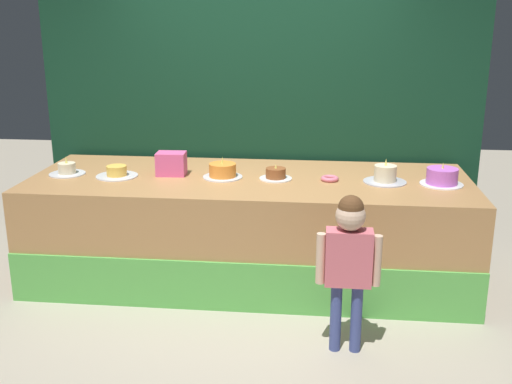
{
  "coord_description": "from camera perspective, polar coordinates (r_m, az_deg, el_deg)",
  "views": [
    {
      "loc": [
        0.56,
        -4.13,
        2.16
      ],
      "look_at": [
        0.08,
        0.39,
        0.82
      ],
      "focal_mm": 43.04,
      "sensor_mm": 36.0,
      "label": 1
    }
  ],
  "objects": [
    {
      "name": "cake_center_right",
      "position": [
        4.92,
        1.84,
        1.65
      ],
      "size": [
        0.26,
        0.26,
        0.12
      ],
      "color": "white",
      "rests_on": "stage_platform"
    },
    {
      "name": "cake_far_right",
      "position": [
        4.97,
        16.9,
        1.34
      ],
      "size": [
        0.33,
        0.33,
        0.18
      ],
      "color": "white",
      "rests_on": "stage_platform"
    },
    {
      "name": "stage_platform",
      "position": [
        5.11,
        -0.6,
        -3.37
      ],
      "size": [
        3.56,
        1.31,
        0.87
      ],
      "color": "#B27F4C",
      "rests_on": "ground_plane"
    },
    {
      "name": "curtain_backdrop",
      "position": [
        5.62,
        0.27,
        7.63
      ],
      "size": [
        3.96,
        0.08,
        2.61
      ],
      "primitive_type": "cube",
      "color": "#113823",
      "rests_on": "ground_plane"
    },
    {
      "name": "cake_center_left",
      "position": [
        4.97,
        -3.12,
        1.95
      ],
      "size": [
        0.32,
        0.32,
        0.17
      ],
      "color": "silver",
      "rests_on": "stage_platform"
    },
    {
      "name": "donut",
      "position": [
        4.91,
        6.87,
        1.25
      ],
      "size": [
        0.14,
        0.14,
        0.04
      ],
      "primitive_type": "torus",
      "color": "pink",
      "rests_on": "stage_platform"
    },
    {
      "name": "cake_right",
      "position": [
        4.93,
        11.91,
        1.54
      ],
      "size": [
        0.34,
        0.34,
        0.19
      ],
      "color": "silver",
      "rests_on": "stage_platform"
    },
    {
      "name": "child_figure",
      "position": [
        3.95,
        8.63,
        -5.6
      ],
      "size": [
        0.41,
        0.19,
        1.07
      ],
      "color": "#3F4C8C",
      "rests_on": "ground_plane"
    },
    {
      "name": "cake_far_left",
      "position": [
        5.3,
        -17.16,
        1.98
      ],
      "size": [
        0.3,
        0.3,
        0.15
      ],
      "color": "silver",
      "rests_on": "stage_platform"
    },
    {
      "name": "pink_box",
      "position": [
        5.08,
        -7.87,
        2.62
      ],
      "size": [
        0.24,
        0.18,
        0.19
      ],
      "primitive_type": "cube",
      "rotation": [
        0.0,
        0.0,
        0.04
      ],
      "color": "#E75999",
      "rests_on": "stage_platform"
    },
    {
      "name": "ground_plane",
      "position": [
        4.7,
        -1.51,
        -10.99
      ],
      "size": [
        12.0,
        12.0,
        0.0
      ],
      "primitive_type": "plane",
      "color": "#ADA38E"
    },
    {
      "name": "cake_left",
      "position": [
        5.12,
        -12.81,
        1.78
      ],
      "size": [
        0.34,
        0.34,
        0.09
      ],
      "color": "silver",
      "rests_on": "stage_platform"
    }
  ]
}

